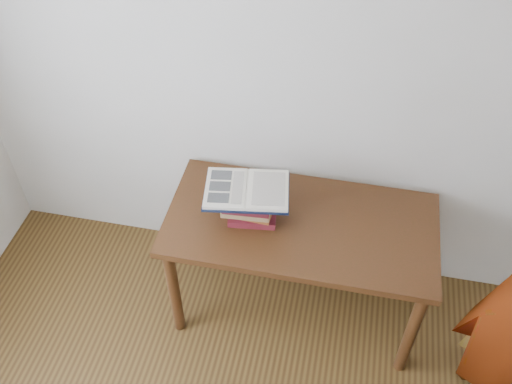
# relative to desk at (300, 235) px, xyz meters

# --- Properties ---
(desk) EXTENTS (1.32, 0.66, 0.71)m
(desk) POSITION_rel_desk_xyz_m (0.00, 0.00, 0.00)
(desk) COLOR #472211
(desk) RESTS_ON ground
(book_stack) EXTENTS (0.27, 0.20, 0.19)m
(book_stack) POSITION_rel_desk_xyz_m (-0.25, -0.02, 0.19)
(book_stack) COLOR maroon
(book_stack) RESTS_ON desk
(open_book) EXTENTS (0.43, 0.33, 0.03)m
(open_book) POSITION_rel_desk_xyz_m (-0.26, -0.03, 0.30)
(open_book) COLOR black
(open_book) RESTS_ON book_stack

